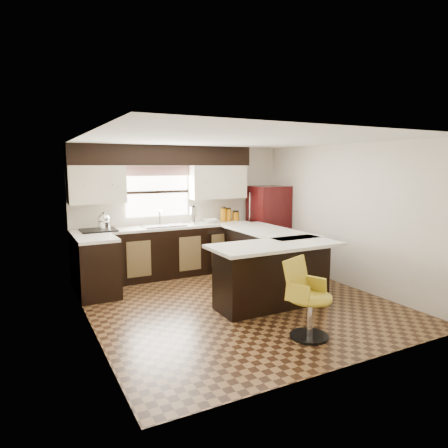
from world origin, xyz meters
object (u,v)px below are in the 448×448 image
peninsula_return (272,276)px  bar_chair (310,299)px  peninsula_long (265,258)px  refrigerator (268,226)px

peninsula_return → bar_chair: size_ratio=1.75×
peninsula_long → bar_chair: size_ratio=2.06×
peninsula_long → refrigerator: size_ratio=1.20×
bar_chair → peninsula_long: bearing=46.9°
refrigerator → peninsula_return: bearing=-122.4°
peninsula_long → refrigerator: 1.48m
refrigerator → bar_chair: size_ratio=1.72×
refrigerator → bar_chair: bearing=-115.9°
refrigerator → bar_chair: 3.63m
peninsula_long → bar_chair: 2.22m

